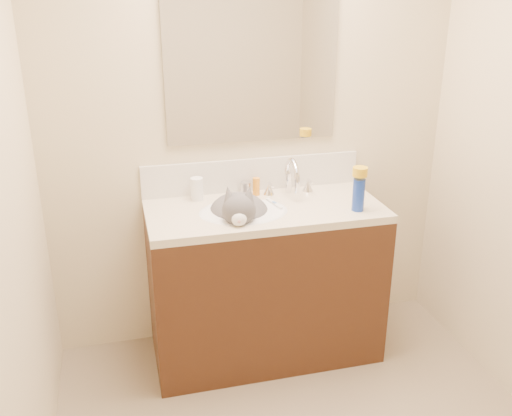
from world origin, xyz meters
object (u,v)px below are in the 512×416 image
faucet (291,180)px  amber_bottle (256,186)px  cat (239,215)px  pill_bottle (197,189)px  spray_can (358,195)px  silver_jar (246,188)px  basin (243,224)px  vanity_cabinet (265,285)px

faucet → amber_bottle: size_ratio=2.94×
cat → amber_bottle: bearing=67.9°
cat → pill_bottle: size_ratio=3.85×
spray_can → silver_jar: bearing=142.7°
amber_bottle → basin: bearing=-119.4°
pill_bottle → amber_bottle: 0.32m
amber_bottle → pill_bottle: bearing=179.0°
silver_jar → faucet: bearing=-19.1°
basin → faucet: (0.30, 0.17, 0.16)m
vanity_cabinet → cat: (-0.14, -0.02, 0.43)m
vanity_cabinet → amber_bottle: bearing=89.6°
basin → spray_can: spray_can is taller
faucet → cat: faucet is taller
cat → spray_can: size_ratio=2.80×
silver_jar → spray_can: 0.62m
vanity_cabinet → amber_bottle: size_ratio=12.61×
vanity_cabinet → basin: 0.40m
basin → amber_bottle: bearing=60.6°
silver_jar → spray_can: size_ratio=0.41×
cat → vanity_cabinet: bearing=19.6°
cat → spray_can: cat is taller
silver_jar → amber_bottle: bearing=-31.2°
cat → amber_bottle: (0.14, 0.20, 0.07)m
vanity_cabinet → pill_bottle: (-0.32, 0.19, 0.51)m
vanity_cabinet → silver_jar: silver_jar is taller
spray_can → cat: bearing=166.5°
pill_bottle → spray_can: size_ratio=0.73×
vanity_cabinet → spray_can: size_ratio=7.30×
cat → pill_bottle: bearing=142.9°
cat → silver_jar: cat is taller
cat → silver_jar: (0.09, 0.23, 0.06)m
cat → spray_can: (0.58, -0.14, 0.11)m
cat → pill_bottle: cat is taller
faucet → silver_jar: size_ratio=4.19×
basin → cat: size_ratio=0.98×
basin → amber_bottle: (0.12, 0.22, 0.12)m
cat → basin: bearing=-22.8°
faucet → pill_bottle: faucet is taller
vanity_cabinet → spray_can: 0.71m
pill_bottle → spray_can: (0.75, -0.35, 0.02)m
silver_jar → amber_bottle: size_ratio=0.70×
amber_bottle → spray_can: 0.56m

